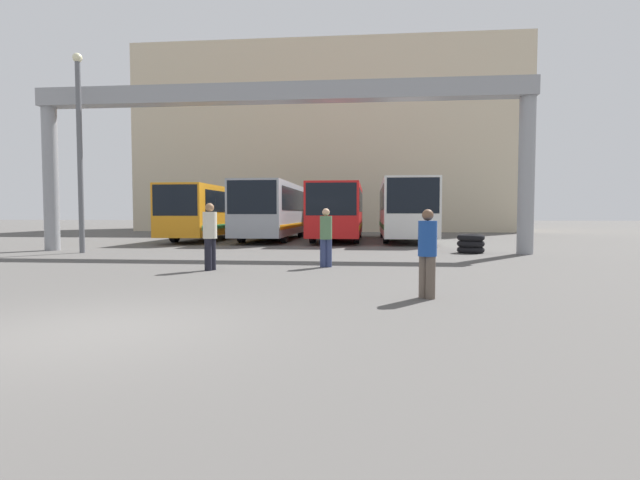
{
  "coord_description": "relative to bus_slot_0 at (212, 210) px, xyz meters",
  "views": [
    {
      "loc": [
        3.65,
        -6.08,
        1.55
      ],
      "look_at": [
        1.35,
        16.88,
        0.3
      ],
      "focal_mm": 28.0,
      "sensor_mm": 36.0,
      "label": 1
    }
  ],
  "objects": [
    {
      "name": "building_backdrop",
      "position": [
        5.59,
        18.18,
        6.16
      ],
      "size": [
        32.99,
        12.0,
        15.8
      ],
      "color": "beige",
      "rests_on": "ground"
    },
    {
      "name": "tire_stack",
      "position": [
        13.15,
        -8.83,
        -1.38
      ],
      "size": [
        1.04,
        1.04,
        0.72
      ],
      "color": "black",
      "rests_on": "ground"
    },
    {
      "name": "pedestrian_mid_left",
      "position": [
        8.0,
        -14.43,
        -0.84
      ],
      "size": [
        0.35,
        0.35,
        1.68
      ],
      "rotation": [
        0.0,
        0.0,
        0.22
      ],
      "color": "navy",
      "rests_on": "ground"
    },
    {
      "name": "lamp_post",
      "position": [
        -1.91,
        -10.27,
        2.45
      ],
      "size": [
        0.36,
        0.36,
        7.65
      ],
      "color": "#595B60",
      "rests_on": "ground"
    },
    {
      "name": "overhead_gantry",
      "position": [
        5.59,
        -9.13,
        3.58
      ],
      "size": [
        19.59,
        0.8,
        6.59
      ],
      "color": "gray",
      "rests_on": "ground"
    },
    {
      "name": "bus_slot_1",
      "position": [
        3.73,
        -0.24,
        0.1
      ],
      "size": [
        2.6,
        10.88,
        3.19
      ],
      "color": "#999EA5",
      "rests_on": "ground"
    },
    {
      "name": "pedestrian_far_center",
      "position": [
        4.94,
        -15.53,
        -0.77
      ],
      "size": [
        0.38,
        0.38,
        1.82
      ],
      "rotation": [
        0.0,
        0.0,
        1.21
      ],
      "color": "black",
      "rests_on": "ground"
    },
    {
      "name": "ground_plane",
      "position": [
        5.59,
        -22.54,
        -1.74
      ],
      "size": [
        200.0,
        200.0,
        0.0
      ],
      "primitive_type": "plane",
      "color": "#514F4C"
    },
    {
      "name": "bus_slot_3",
      "position": [
        11.19,
        -0.2,
        0.14
      ],
      "size": [
        2.6,
        10.94,
        3.26
      ],
      "color": "silver",
      "rests_on": "ground"
    },
    {
      "name": "pedestrian_near_right",
      "position": [
        10.28,
        -19.47,
        -0.88
      ],
      "size": [
        0.34,
        0.34,
        1.62
      ],
      "rotation": [
        0.0,
        0.0,
        2.38
      ],
      "color": "brown",
      "rests_on": "ground"
    },
    {
      "name": "bus_slot_2",
      "position": [
        7.46,
        -0.36,
        0.03
      ],
      "size": [
        2.59,
        10.62,
        3.05
      ],
      "color": "red",
      "rests_on": "ground"
    },
    {
      "name": "bus_slot_0",
      "position": [
        0.0,
        0.0,
        0.0
      ],
      "size": [
        2.44,
        11.35,
        3.01
      ],
      "color": "orange",
      "rests_on": "ground"
    }
  ]
}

